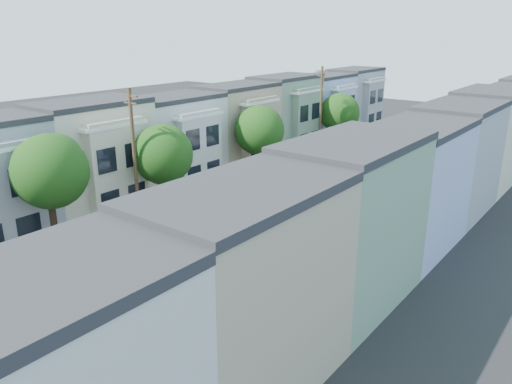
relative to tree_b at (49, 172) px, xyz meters
The scene contains 26 objects.
ground 9.60m from the tree_b, 35.97° to the left, with size 160.00×160.00×0.00m, color black.
road_slab 21.32m from the tree_b, 72.15° to the left, with size 12.00×70.00×0.02m, color black.
curb_left 20.35m from the tree_b, 89.26° to the left, with size 0.30×70.00×0.15m, color gray.
curb_right 23.80m from the tree_b, 57.75° to the left, with size 0.30×70.00×0.15m, color gray.
sidewalk_left 20.37m from the tree_b, 93.06° to the left, with size 2.60×70.00×0.15m, color gray.
sidewalk_right 24.50m from the tree_b, 55.11° to the left, with size 2.60×70.00×0.15m, color gray.
centerline 21.32m from the tree_b, 72.15° to the left, with size 0.12×70.00×0.01m, color gold.
townhouse_row_left 20.93m from the tree_b, 103.91° to the left, with size 5.00×70.00×8.50m, color #9AA5CF.
townhouse_row_right 26.82m from the tree_b, 48.28° to the left, with size 5.00×70.00×8.50m, color #9AA5CF.
tree_b is the anchor object (origin of this frame).
tree_c 9.21m from the tree_b, 90.00° to the left, with size 4.60×4.60×7.22m.
tree_d 21.28m from the tree_b, 90.00° to the left, with size 4.70×4.70×7.23m.
tree_e 36.86m from the tree_b, 90.00° to the left, with size 4.70×4.70×6.85m.
tree_far_r 35.86m from the tree_b, 68.38° to the left, with size 3.10×3.10×5.37m.
utility_pole_near 6.59m from the tree_b, 89.98° to the left, with size 1.60×0.26×10.00m.
utility_pole_far 32.58m from the tree_b, 90.00° to the left, with size 1.60×0.26×10.00m.
fedex_truck 19.37m from the tree_b, 63.57° to the left, with size 2.45×6.37×3.05m.
lead_sedan 26.38m from the tree_b, 71.61° to the left, with size 2.18×4.72×1.31m, color black.
parked_left_b 6.45m from the tree_b, 70.19° to the right, with size 1.87×4.45×1.34m, color black.
parked_left_c 7.72m from the tree_b, 76.33° to the left, with size 1.44×4.09×1.36m, color #9EA3A8.
parked_left_d 18.38m from the tree_b, 85.46° to the left, with size 1.56×4.43×1.48m, color #400511.
parked_right_a 12.39m from the tree_b, 10.17° to the right, with size 2.36×5.12×1.42m, color #4D4E50.
parked_right_b 12.83m from the tree_b, 19.02° to the left, with size 2.30×4.99×1.39m, color silver.
parked_right_c 25.62m from the tree_b, 63.56° to the left, with size 2.53×5.50×1.53m, color black.
parked_right_d 35.83m from the tree_b, 71.60° to the left, with size 1.54×4.37×1.46m, color black.
motorcycle 14.66m from the tree_b, 31.94° to the right, with size 0.27×2.00×0.79m.
Camera 1 is at (21.98, -20.17, 14.07)m, focal length 35.00 mm.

